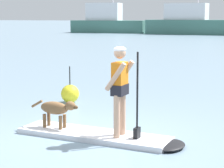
{
  "coord_description": "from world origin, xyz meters",
  "views": [
    {
      "loc": [
        3.17,
        -7.27,
        2.33
      ],
      "look_at": [
        0.0,
        1.0,
        0.9
      ],
      "focal_mm": 67.85,
      "sensor_mm": 36.0,
      "label": 1
    }
  ],
  "objects": [
    {
      "name": "marker_buoy",
      "position": [
        -1.92,
        2.83,
        0.25
      ],
      "size": [
        0.49,
        0.49,
        0.99
      ],
      "color": "yellow",
      "rests_on": "ground_plane"
    },
    {
      "name": "dog",
      "position": [
        -0.83,
        0.06,
        0.49
      ],
      "size": [
        1.09,
        0.27,
        0.57
      ],
      "color": "brown",
      "rests_on": "paddleboard"
    },
    {
      "name": "moored_boat_far_starboard",
      "position": [
        -6.96,
        47.57,
        1.48
      ],
      "size": [
        11.88,
        4.1,
        9.64
      ],
      "color": "#3F7266",
      "rests_on": "ground_plane"
    },
    {
      "name": "ground_plane",
      "position": [
        0.0,
        0.0,
        0.0
      ],
      "size": [
        400.0,
        400.0,
        0.0
      ],
      "primitive_type": "plane",
      "color": "gray"
    },
    {
      "name": "person_paddler",
      "position": [
        0.57,
        -0.04,
        1.07
      ],
      "size": [
        0.62,
        0.5,
        1.68
      ],
      "color": "tan",
      "rests_on": "paddleboard"
    },
    {
      "name": "paddleboard",
      "position": [
        0.23,
        -0.02,
        0.05
      ],
      "size": [
        3.37,
        1.01,
        0.1
      ],
      "color": "silver",
      "rests_on": "ground_plane"
    },
    {
      "name": "moored_boat_far_port",
      "position": [
        -19.0,
        48.86,
        1.55
      ],
      "size": [
        10.62,
        4.06,
        11.85
      ],
      "color": "#3F7266",
      "rests_on": "ground_plane"
    }
  ]
}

